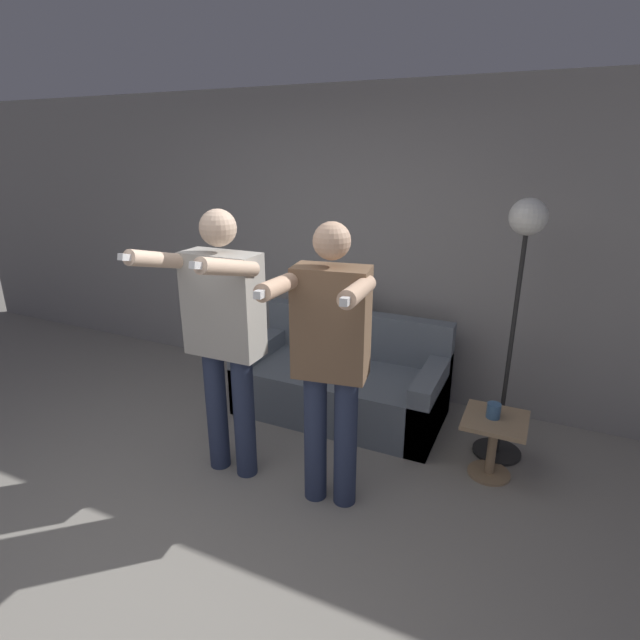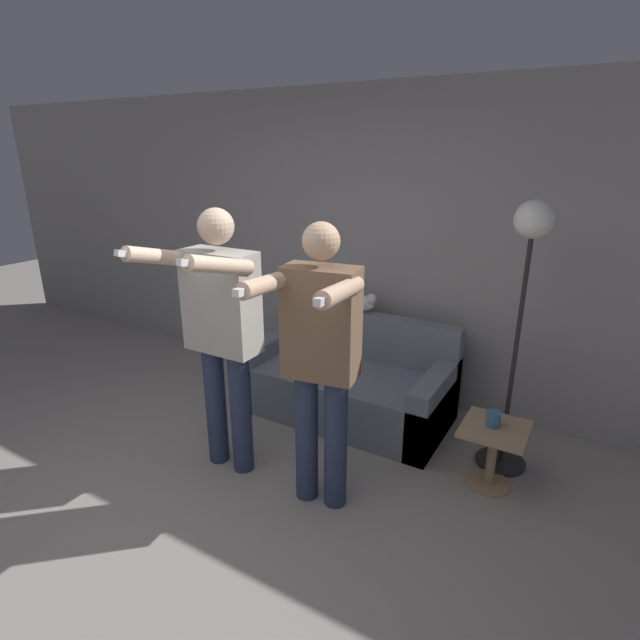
{
  "view_description": "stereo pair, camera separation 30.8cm",
  "coord_description": "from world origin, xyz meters",
  "px_view_note": "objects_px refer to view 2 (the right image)",
  "views": [
    {
      "loc": [
        1.56,
        -1.57,
        2.11
      ],
      "look_at": [
        0.19,
        1.34,
        0.99
      ],
      "focal_mm": 28.0,
      "sensor_mm": 36.0,
      "label": 1
    },
    {
      "loc": [
        1.83,
        -1.43,
        2.11
      ],
      "look_at": [
        0.19,
        1.34,
        0.99
      ],
      "focal_mm": 28.0,
      "sensor_mm": 36.0,
      "label": 2
    }
  ],
  "objects_px": {
    "person_right": "(320,353)",
    "cat": "(355,302)",
    "couch": "(348,384)",
    "floor_lamp": "(527,272)",
    "side_table": "(493,444)",
    "cup": "(493,419)",
    "person_left": "(221,325)"
  },
  "relations": [
    {
      "from": "person_right",
      "to": "cat",
      "type": "xyz_separation_m",
      "value": [
        -0.47,
        1.38,
        -0.13
      ]
    },
    {
      "from": "couch",
      "to": "floor_lamp",
      "type": "height_order",
      "value": "floor_lamp"
    },
    {
      "from": "person_right",
      "to": "couch",
      "type": "bearing_deg",
      "value": 99.72
    },
    {
      "from": "cat",
      "to": "side_table",
      "type": "bearing_deg",
      "value": -26.64
    },
    {
      "from": "couch",
      "to": "cat",
      "type": "xyz_separation_m",
      "value": [
        -0.1,
        0.3,
        0.61
      ]
    },
    {
      "from": "cup",
      "to": "person_right",
      "type": "bearing_deg",
      "value": -140.6
    },
    {
      "from": "person_right",
      "to": "person_left",
      "type": "bearing_deg",
      "value": 170.85
    },
    {
      "from": "side_table",
      "to": "couch",
      "type": "bearing_deg",
      "value": 163.28
    },
    {
      "from": "couch",
      "to": "side_table",
      "type": "distance_m",
      "value": 1.3
    },
    {
      "from": "couch",
      "to": "person_left",
      "type": "relative_size",
      "value": 0.93
    },
    {
      "from": "floor_lamp",
      "to": "cat",
      "type": "bearing_deg",
      "value": 164.06
    },
    {
      "from": "person_right",
      "to": "floor_lamp",
      "type": "distance_m",
      "value": 1.39
    },
    {
      "from": "couch",
      "to": "side_table",
      "type": "height_order",
      "value": "couch"
    },
    {
      "from": "floor_lamp",
      "to": "couch",
      "type": "bearing_deg",
      "value": 176.02
    },
    {
      "from": "couch",
      "to": "person_right",
      "type": "relative_size",
      "value": 0.94
    },
    {
      "from": "person_left",
      "to": "cup",
      "type": "height_order",
      "value": "person_left"
    },
    {
      "from": "person_left",
      "to": "floor_lamp",
      "type": "distance_m",
      "value": 1.93
    },
    {
      "from": "person_left",
      "to": "cup",
      "type": "bearing_deg",
      "value": 23.15
    },
    {
      "from": "person_left",
      "to": "couch",
      "type": "bearing_deg",
      "value": 70.37
    },
    {
      "from": "floor_lamp",
      "to": "side_table",
      "type": "bearing_deg",
      "value": -93.55
    },
    {
      "from": "side_table",
      "to": "cup",
      "type": "distance_m",
      "value": 0.18
    },
    {
      "from": "person_right",
      "to": "side_table",
      "type": "distance_m",
      "value": 1.33
    },
    {
      "from": "floor_lamp",
      "to": "side_table",
      "type": "relative_size",
      "value": 4.21
    },
    {
      "from": "cat",
      "to": "cup",
      "type": "xyz_separation_m",
      "value": [
        1.33,
        -0.67,
        -0.39
      ]
    },
    {
      "from": "couch",
      "to": "side_table",
      "type": "bearing_deg",
      "value": -16.72
    },
    {
      "from": "person_left",
      "to": "person_right",
      "type": "distance_m",
      "value": 0.73
    },
    {
      "from": "couch",
      "to": "cat",
      "type": "height_order",
      "value": "cat"
    },
    {
      "from": "cat",
      "to": "floor_lamp",
      "type": "bearing_deg",
      "value": -15.94
    },
    {
      "from": "person_right",
      "to": "cup",
      "type": "xyz_separation_m",
      "value": [
        0.86,
        0.71,
        -0.53
      ]
    },
    {
      "from": "couch",
      "to": "cup",
      "type": "height_order",
      "value": "couch"
    },
    {
      "from": "person_right",
      "to": "floor_lamp",
      "type": "height_order",
      "value": "floor_lamp"
    },
    {
      "from": "couch",
      "to": "floor_lamp",
      "type": "xyz_separation_m",
      "value": [
        1.26,
        -0.09,
        1.12
      ]
    }
  ]
}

